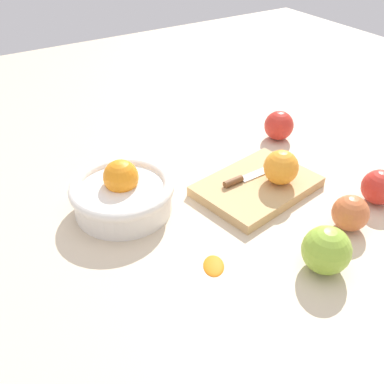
# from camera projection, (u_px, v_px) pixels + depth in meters

# --- Properties ---
(ground_plane) EXTENTS (2.40, 2.40, 0.00)m
(ground_plane) POSITION_uv_depth(u_px,v_px,m) (237.00, 206.00, 0.89)
(ground_plane) COLOR beige
(bowl) EXTENTS (0.20, 0.20, 0.10)m
(bowl) POSITION_uv_depth(u_px,v_px,m) (122.00, 193.00, 0.86)
(bowl) COLOR white
(bowl) RESTS_ON ground_plane
(cutting_board) EXTENTS (0.27, 0.21, 0.02)m
(cutting_board) POSITION_uv_depth(u_px,v_px,m) (257.00, 186.00, 0.93)
(cutting_board) COLOR tan
(cutting_board) RESTS_ON ground_plane
(orange_on_board) EXTENTS (0.07, 0.07, 0.07)m
(orange_on_board) POSITION_uv_depth(u_px,v_px,m) (280.00, 167.00, 0.91)
(orange_on_board) COLOR orange
(orange_on_board) RESTS_ON cutting_board
(knife) EXTENTS (0.16, 0.03, 0.01)m
(knife) POSITION_uv_depth(u_px,v_px,m) (246.00, 177.00, 0.93)
(knife) COLOR silver
(knife) RESTS_ON cutting_board
(apple_front_right) EXTENTS (0.07, 0.07, 0.07)m
(apple_front_right) POSITION_uv_depth(u_px,v_px,m) (350.00, 213.00, 0.82)
(apple_front_right) COLOR #CC6638
(apple_front_right) RESTS_ON ground_plane
(apple_back_right) EXTENTS (0.07, 0.07, 0.07)m
(apple_back_right) POSITION_uv_depth(u_px,v_px,m) (279.00, 125.00, 1.10)
(apple_back_right) COLOR red
(apple_back_right) RESTS_ON ground_plane
(apple_front_center) EXTENTS (0.08, 0.08, 0.08)m
(apple_front_center) POSITION_uv_depth(u_px,v_px,m) (326.00, 250.00, 0.73)
(apple_front_center) COLOR #8EB738
(apple_front_center) RESTS_ON ground_plane
(apple_front_right_2) EXTENTS (0.07, 0.07, 0.07)m
(apple_front_right_2) POSITION_uv_depth(u_px,v_px,m) (379.00, 187.00, 0.89)
(apple_front_right_2) COLOR red
(apple_front_right_2) RESTS_ON ground_plane
(citrus_peel) EXTENTS (0.06, 0.06, 0.01)m
(citrus_peel) POSITION_uv_depth(u_px,v_px,m) (214.00, 264.00, 0.75)
(citrus_peel) COLOR orange
(citrus_peel) RESTS_ON ground_plane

